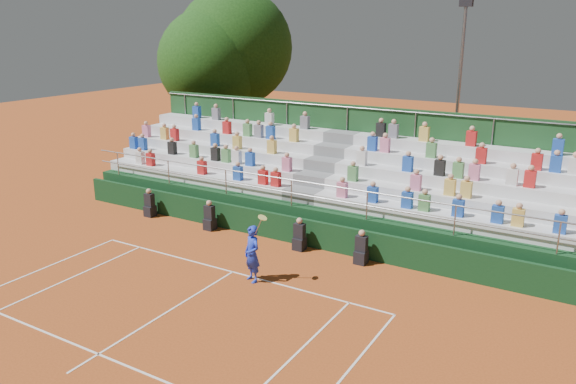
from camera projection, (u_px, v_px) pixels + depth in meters
The scene contains 8 objects.
ground at pixel (233, 272), 18.07m from camera, with size 90.00×90.00×0.00m, color #A74A1B.
courtside_wall at pixel (284, 228), 20.57m from camera, with size 20.00×0.15×1.00m, color black.
line_officials at pixel (248, 226), 20.83m from camera, with size 9.90×0.40×1.19m.
grandstand at pixel (325, 191), 23.07m from camera, with size 20.00×5.20×4.40m.
tennis_player at pixel (252, 254), 17.20m from camera, with size 0.92×0.67×2.22m.
tree_west at pixel (211, 62), 31.54m from camera, with size 5.97×5.97×8.64m.
tree_east at pixel (234, 48), 32.28m from camera, with size 6.72×6.72×9.78m.
floodlight_mast at pixel (460, 81), 26.55m from camera, with size 0.60×0.25×8.81m.
Camera 1 is at (10.00, -13.36, 7.63)m, focal length 35.00 mm.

